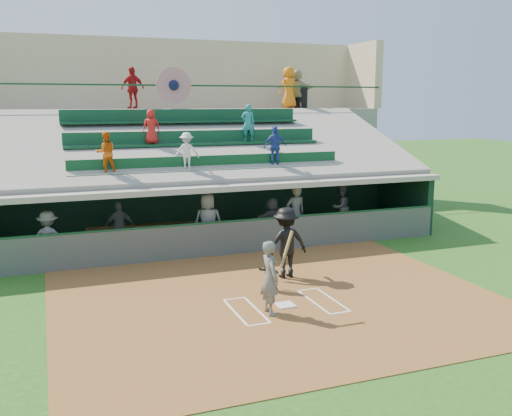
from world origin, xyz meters
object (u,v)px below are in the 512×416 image
object	(u,v)px
batter_at_plate	(270,277)
catcher	(268,270)
trash_bin	(301,98)
home_plate	(285,305)

from	to	relation	value
batter_at_plate	catcher	size ratio (longest dim) A/B	1.83
catcher	trash_bin	distance (m)	14.36
batter_at_plate	catcher	world-z (taller)	batter_at_plate
batter_at_plate	home_plate	bearing A→B (deg)	33.20
catcher	trash_bin	world-z (taller)	trash_bin
home_plate	trash_bin	world-z (taller)	trash_bin
batter_at_plate	catcher	bearing A→B (deg)	69.99
batter_at_plate	trash_bin	world-z (taller)	trash_bin
home_plate	batter_at_plate	bearing A→B (deg)	-146.80
batter_at_plate	trash_bin	bearing A→B (deg)	62.74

